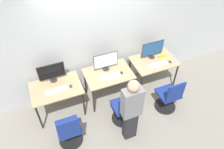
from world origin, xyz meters
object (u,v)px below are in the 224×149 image
(monitor_center, at_px, (106,61))
(office_chair_center, at_px, (124,110))
(person_center, at_px, (132,109))
(mouse_right, at_px, (170,62))
(mouse_center, at_px, (122,73))
(monitor_left, at_px, (52,72))
(monitor_right, at_px, (153,49))
(keyboard_left, at_px, (57,90))
(keyboard_center, at_px, (110,76))
(office_chair_left, at_px, (69,132))
(keyboard_right, at_px, (158,64))
(office_chair_right, at_px, (169,97))
(mouse_left, at_px, (71,86))

(monitor_center, xyz_separation_m, office_chair_center, (0.05, -0.92, -0.61))
(person_center, distance_m, mouse_right, 1.74)
(monitor_center, height_order, mouse_right, monitor_center)
(mouse_center, bearing_deg, monitor_left, 166.80)
(office_chair_center, bearing_deg, monitor_right, 39.55)
(mouse_right, bearing_deg, office_chair_center, -157.34)
(keyboard_left, distance_m, monitor_right, 2.32)
(keyboard_left, height_order, mouse_right, mouse_right)
(keyboard_center, bearing_deg, person_center, -89.77)
(keyboard_left, xyz_separation_m, monitor_center, (1.15, 0.23, 0.23))
(keyboard_left, relative_size, monitor_center, 0.80)
(office_chair_left, height_order, keyboard_right, office_chair_left)
(monitor_center, height_order, office_chair_right, monitor_center)
(monitor_right, bearing_deg, keyboard_right, -90.00)
(monitor_center, height_order, mouse_center, monitor_center)
(keyboard_left, distance_m, mouse_left, 0.29)
(monitor_center, xyz_separation_m, keyboard_center, (0.00, -0.26, -0.23))
(mouse_left, relative_size, office_chair_left, 0.10)
(office_chair_right, bearing_deg, monitor_right, 86.29)
(mouse_left, height_order, monitor_center, monitor_center)
(monitor_center, distance_m, office_chair_right, 1.58)
(monitor_left, bearing_deg, monitor_right, -2.29)
(keyboard_left, xyz_separation_m, mouse_center, (1.42, -0.02, 0.01))
(keyboard_center, xyz_separation_m, mouse_right, (1.45, -0.07, 0.01))
(monitor_left, xyz_separation_m, person_center, (1.15, -1.37, -0.14))
(monitor_left, height_order, office_chair_right, monitor_left)
(mouse_left, height_order, office_chair_center, office_chair_center)
(office_chair_center, distance_m, office_chair_right, 1.04)
(mouse_left, bearing_deg, monitor_center, 15.17)
(monitor_right, bearing_deg, mouse_right, -46.54)
(mouse_center, height_order, keyboard_right, mouse_center)
(office_chair_center, relative_size, person_center, 0.58)
(office_chair_left, relative_size, mouse_center, 10.10)
(monitor_left, distance_m, keyboard_right, 2.34)
(office_chair_left, distance_m, mouse_right, 2.70)
(mouse_left, height_order, keyboard_right, mouse_left)
(mouse_left, relative_size, keyboard_center, 0.21)
(monitor_center, distance_m, mouse_center, 0.43)
(office_chair_left, relative_size, keyboard_center, 2.07)
(monitor_left, xyz_separation_m, monitor_right, (2.30, -0.09, 0.00))
(monitor_center, bearing_deg, keyboard_center, -90.00)
(monitor_right, bearing_deg, mouse_left, -173.65)
(monitor_center, bearing_deg, office_chair_center, -87.10)
(office_chair_left, distance_m, monitor_center, 1.63)
(keyboard_left, relative_size, mouse_left, 4.87)
(person_center, bearing_deg, mouse_left, 129.20)
(office_chair_right, bearing_deg, mouse_left, 158.93)
(monitor_right, bearing_deg, keyboard_left, -174.60)
(mouse_left, bearing_deg, keyboard_center, -1.88)
(office_chair_center, height_order, mouse_right, office_chair_center)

